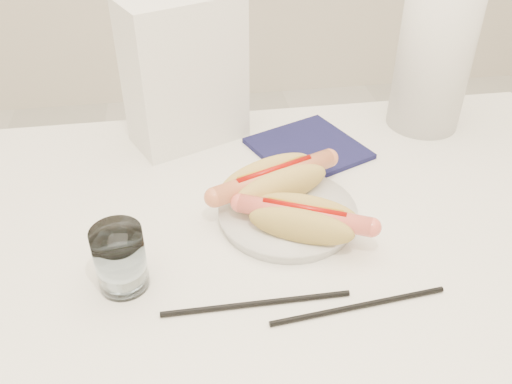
{
  "coord_description": "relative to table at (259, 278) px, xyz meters",
  "views": [
    {
      "loc": [
        -0.09,
        -0.56,
        1.26
      ],
      "look_at": [
        0.0,
        0.04,
        0.82
      ],
      "focal_mm": 38.52,
      "sensor_mm": 36.0,
      "label": 1
    }
  ],
  "objects": [
    {
      "name": "table",
      "position": [
        0.0,
        0.0,
        0.0
      ],
      "size": [
        1.2,
        0.8,
        0.75
      ],
      "color": "white",
      "rests_on": "ground"
    },
    {
      "name": "plate",
      "position": [
        0.05,
        0.06,
        0.07
      ],
      "size": [
        0.23,
        0.23,
        0.02
      ],
      "primitive_type": "cylinder",
      "rotation": [
        0.0,
        0.0,
        -0.21
      ],
      "color": "silver",
      "rests_on": "table"
    },
    {
      "name": "hotdog_left",
      "position": [
        0.04,
        0.1,
        0.1
      ],
      "size": [
        0.2,
        0.13,
        0.05
      ],
      "rotation": [
        0.0,
        0.0,
        0.38
      ],
      "color": "tan",
      "rests_on": "plate"
    },
    {
      "name": "hotdog_right",
      "position": [
        0.06,
        0.0,
        0.1
      ],
      "size": [
        0.18,
        0.13,
        0.05
      ],
      "rotation": [
        0.0,
        0.0,
        -0.45
      ],
      "color": "tan",
      "rests_on": "plate"
    },
    {
      "name": "water_glass",
      "position": [
        -0.18,
        -0.04,
        0.1
      ],
      "size": [
        0.06,
        0.06,
        0.09
      ],
      "primitive_type": "cylinder",
      "color": "silver",
      "rests_on": "table"
    },
    {
      "name": "chopstick_near",
      "position": [
        -0.02,
        -0.1,
        0.06
      ],
      "size": [
        0.24,
        0.01,
        0.01
      ],
      "primitive_type": "cylinder",
      "rotation": [
        0.0,
        1.57,
        -0.0
      ],
      "color": "black",
      "rests_on": "table"
    },
    {
      "name": "chopstick_far",
      "position": [
        0.1,
        -0.13,
        0.06
      ],
      "size": [
        0.23,
        0.03,
        0.01
      ],
      "primitive_type": "cylinder",
      "rotation": [
        0.0,
        1.57,
        0.1
      ],
      "color": "black",
      "rests_on": "table"
    },
    {
      "name": "napkin_box",
      "position": [
        -0.08,
        0.32,
        0.19
      ],
      "size": [
        0.22,
        0.17,
        0.26
      ],
      "primitive_type": "cube",
      "rotation": [
        0.0,
        0.0,
        0.41
      ],
      "color": "white",
      "rests_on": "table"
    },
    {
      "name": "navy_napkin",
      "position": [
        0.12,
        0.24,
        0.06
      ],
      "size": [
        0.22,
        0.22,
        0.01
      ],
      "primitive_type": "cube",
      "rotation": [
        0.0,
        0.0,
        0.4
      ],
      "color": "#13133D",
      "rests_on": "table"
    },
    {
      "name": "paper_towel_roll",
      "position": [
        0.36,
        0.3,
        0.21
      ],
      "size": [
        0.14,
        0.14,
        0.29
      ],
      "primitive_type": "cylinder",
      "rotation": [
        0.0,
        0.0,
        0.07
      ],
      "color": "silver",
      "rests_on": "table"
    }
  ]
}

